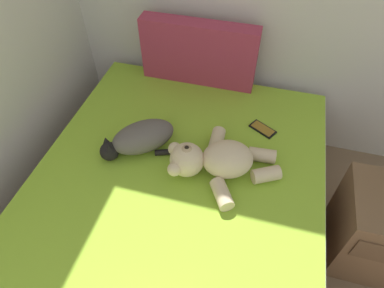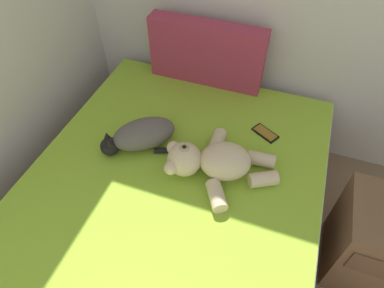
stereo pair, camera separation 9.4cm
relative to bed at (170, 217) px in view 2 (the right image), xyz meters
name	(u,v)px [view 2 (the right image)]	position (x,y,z in m)	size (l,w,h in m)	color
bed	(170,217)	(0.00, 0.00, 0.00)	(1.51, 1.95, 0.53)	brown
patterned_cushion	(206,53)	(-0.10, 0.90, 0.47)	(0.73, 0.12, 0.40)	#A5334C
cat	(141,135)	(-0.25, 0.23, 0.34)	(0.42, 0.37, 0.15)	#59514C
teddy_bear	(213,162)	(0.18, 0.18, 0.35)	(0.58, 0.49, 0.19)	beige
cell_phone	(265,133)	(0.38, 0.53, 0.27)	(0.16, 0.14, 0.01)	black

